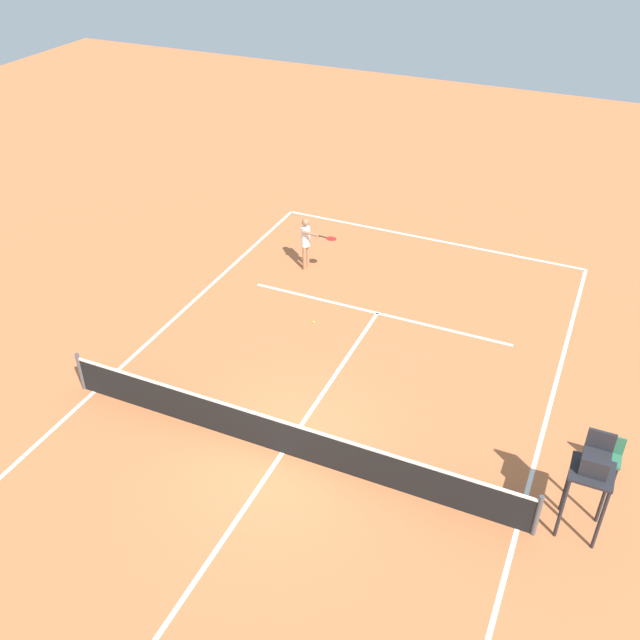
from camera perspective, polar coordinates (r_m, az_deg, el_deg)
ground_plane at (r=16.06m, az=-3.03°, el=-10.59°), size 60.00×60.00×0.00m
court_lines at (r=16.06m, az=-3.03°, el=-10.59°), size 10.48×22.38×0.01m
tennis_net at (r=15.71m, az=-3.08°, el=-9.31°), size 11.08×0.10×1.07m
player_serving at (r=22.08m, az=-1.05°, el=6.49°), size 1.28×0.62×1.73m
tennis_ball at (r=19.95m, az=-0.53°, el=-0.17°), size 0.07×0.07×0.07m
umpire_chair at (r=14.37m, az=21.08°, el=-11.19°), size 0.80×0.80×2.41m
courtside_chair_mid at (r=16.41m, az=22.37°, el=-10.04°), size 0.44×0.46×0.95m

